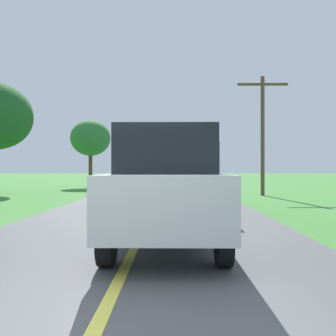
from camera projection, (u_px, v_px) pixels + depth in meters
banana_truck_near at (174, 166)px, 12.82m from camera, size 2.38×5.82×2.80m
utility_pole_roadside at (263, 129)px, 18.03m from camera, size 2.57×0.20×6.11m
roadside_tree_mid_right at (90, 138)px, 26.04m from camera, size 2.93×2.93×4.96m
following_car at (167, 187)px, 5.86m from camera, size 1.74×4.10×1.92m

